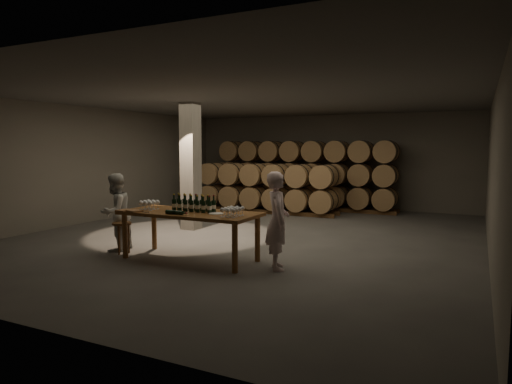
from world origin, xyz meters
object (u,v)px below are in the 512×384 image
at_px(bottle_cluster, 194,205).
at_px(stool, 122,228).
at_px(person_man, 277,221).
at_px(tasting_table, 190,217).
at_px(notebook_near, 134,211).
at_px(plate, 216,214).
at_px(person_woman, 115,212).

height_order(bottle_cluster, stool, bottle_cluster).
xyz_separation_m(bottle_cluster, person_man, (1.68, 0.03, -0.17)).
height_order(tasting_table, notebook_near, notebook_near).
xyz_separation_m(tasting_table, plate, (0.59, -0.04, 0.11)).
height_order(person_man, person_woman, person_man).
distance_m(tasting_table, plate, 0.60).
bearing_deg(bottle_cluster, tasting_table, -112.98).
bearing_deg(tasting_table, plate, -3.71).
relative_size(bottle_cluster, person_woman, 0.55).
height_order(plate, person_woman, person_woman).
distance_m(bottle_cluster, person_woman, 1.84).
height_order(bottle_cluster, person_woman, person_woman).
height_order(tasting_table, person_woman, person_woman).
xyz_separation_m(stool, person_man, (3.21, 0.28, 0.33)).
relative_size(tasting_table, notebook_near, 9.89).
bearing_deg(plate, person_woman, 179.58).
relative_size(bottle_cluster, notebook_near, 3.27).
height_order(notebook_near, person_man, person_man).
relative_size(bottle_cluster, plate, 3.28).
xyz_separation_m(tasting_table, person_man, (1.71, 0.11, 0.04)).
distance_m(notebook_near, person_man, 2.69).
xyz_separation_m(notebook_near, stool, (-0.57, 0.28, -0.41)).
relative_size(tasting_table, person_man, 1.55).
relative_size(plate, notebook_near, 1.00).
bearing_deg(tasting_table, person_woman, -179.33).
bearing_deg(plate, person_man, 7.52).
bearing_deg(tasting_table, person_man, 3.69).
bearing_deg(plate, bottle_cluster, 168.02).
distance_m(tasting_table, person_woman, 1.79).
bearing_deg(person_woman, stool, 58.20).
bearing_deg(notebook_near, tasting_table, 41.27).
height_order(tasting_table, bottle_cluster, bottle_cluster).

